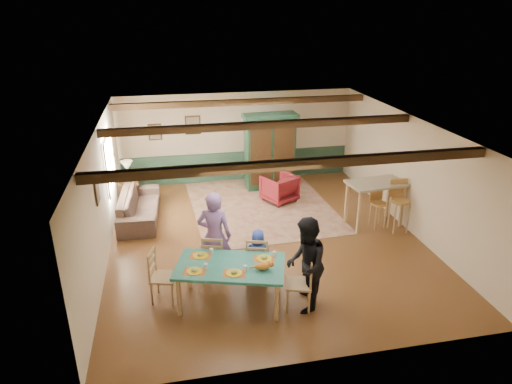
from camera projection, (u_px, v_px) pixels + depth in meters
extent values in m
plane|color=#522F17|center=(265.00, 239.00, 10.64)|extent=(8.00, 8.00, 0.00)
cube|color=beige|center=(237.00, 137.00, 13.75)|extent=(7.00, 0.02, 2.70)
cube|color=beige|center=(102.00, 197.00, 9.48)|extent=(0.02, 8.00, 2.70)
cube|color=beige|center=(410.00, 174.00, 10.76)|extent=(0.02, 8.00, 2.70)
cube|color=silver|center=(266.00, 125.00, 9.61)|extent=(7.00, 8.00, 0.02)
cube|color=#203B2C|center=(237.00, 166.00, 14.07)|extent=(6.95, 0.03, 0.90)
cube|color=black|center=(296.00, 164.00, 7.56)|extent=(6.95, 0.16, 0.16)
cube|color=black|center=(262.00, 125.00, 10.00)|extent=(6.95, 0.16, 0.16)
cube|color=black|center=(242.00, 102.00, 12.36)|extent=(6.95, 0.16, 0.16)
imported|color=#825C9E|center=(214.00, 236.00, 8.82)|extent=(0.76, 0.61, 1.83)
imported|color=black|center=(306.00, 265.00, 7.91)|extent=(0.88, 1.00, 1.75)
imported|color=#273F9E|center=(258.00, 255.00, 8.90)|extent=(0.60, 0.47, 1.07)
cube|color=tan|center=(261.00, 206.00, 12.36)|extent=(3.83, 4.48, 0.01)
cube|color=black|center=(270.00, 151.00, 13.26)|extent=(1.59, 0.71, 2.21)
imported|color=#521019|center=(279.00, 188.00, 12.55)|extent=(1.10, 1.11, 0.76)
imported|color=#423129|center=(139.00, 206.00, 11.52)|extent=(1.02, 2.37, 0.68)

